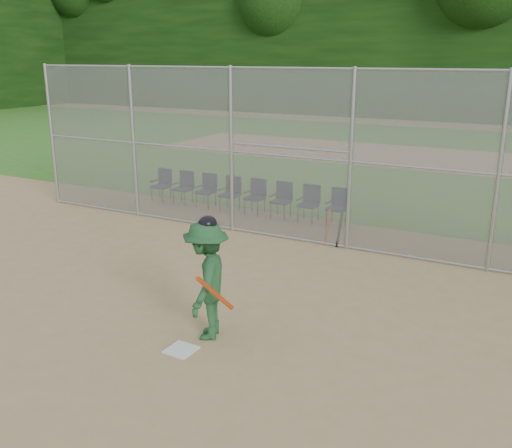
% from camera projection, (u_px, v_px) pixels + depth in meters
% --- Properties ---
extents(ground, '(100.00, 100.00, 0.00)m').
position_uv_depth(ground, '(183.00, 328.00, 9.15)').
color(ground, tan).
rests_on(ground, ground).
extents(grass_strip, '(100.00, 100.00, 0.00)m').
position_uv_depth(grass_strip, '(426.00, 158.00, 24.39)').
color(grass_strip, '#326B20').
rests_on(grass_strip, ground).
extents(dirt_patch_far, '(24.00, 24.00, 0.00)m').
position_uv_depth(dirt_patch_far, '(426.00, 158.00, 24.39)').
color(dirt_patch_far, tan).
rests_on(dirt_patch_far, ground).
extents(backstop_fence, '(16.09, 0.09, 4.00)m').
position_uv_depth(backstop_fence, '(308.00, 155.00, 12.80)').
color(backstop_fence, gray).
rests_on(backstop_fence, ground).
extents(treeline, '(81.00, 60.00, 11.00)m').
position_uv_depth(treeline, '(446.00, 24.00, 24.53)').
color(treeline, black).
rests_on(treeline, ground).
extents(home_plate, '(0.43, 0.43, 0.02)m').
position_uv_depth(home_plate, '(181.00, 350.00, 8.48)').
color(home_plate, silver).
rests_on(home_plate, ground).
extents(batter_at_plate, '(1.09, 1.38, 1.95)m').
position_uv_depth(batter_at_plate, '(207.00, 279.00, 8.65)').
color(batter_at_plate, '#1E4C27').
rests_on(batter_at_plate, ground).
extents(spare_bats, '(0.36, 0.35, 0.83)m').
position_uv_depth(spare_bats, '(333.00, 228.00, 13.10)').
color(spare_bats, '#D84C14').
rests_on(spare_bats, ground).
extents(chair_0, '(0.54, 0.52, 0.96)m').
position_uv_depth(chair_0, '(161.00, 185.00, 17.04)').
color(chair_0, '#0F1738').
rests_on(chair_0, ground).
extents(chair_1, '(0.54, 0.52, 0.96)m').
position_uv_depth(chair_1, '(183.00, 188.00, 16.69)').
color(chair_1, '#0F1738').
rests_on(chair_1, ground).
extents(chair_2, '(0.54, 0.52, 0.96)m').
position_uv_depth(chair_2, '(206.00, 191.00, 16.33)').
color(chair_2, '#0F1738').
rests_on(chair_2, ground).
extents(chair_3, '(0.54, 0.52, 0.96)m').
position_uv_depth(chair_3, '(230.00, 194.00, 15.97)').
color(chair_3, '#0F1738').
rests_on(chair_3, ground).
extents(chair_4, '(0.54, 0.52, 0.96)m').
position_uv_depth(chair_4, '(255.00, 197.00, 15.61)').
color(chair_4, '#0F1738').
rests_on(chair_4, ground).
extents(chair_5, '(0.54, 0.52, 0.96)m').
position_uv_depth(chair_5, '(281.00, 201.00, 15.25)').
color(chair_5, '#0F1738').
rests_on(chair_5, ground).
extents(chair_6, '(0.54, 0.52, 0.96)m').
position_uv_depth(chair_6, '(308.00, 204.00, 14.90)').
color(chair_6, '#0F1738').
rests_on(chair_6, ground).
extents(chair_7, '(0.54, 0.52, 0.96)m').
position_uv_depth(chair_7, '(337.00, 208.00, 14.54)').
color(chair_7, '#0F1738').
rests_on(chair_7, ground).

